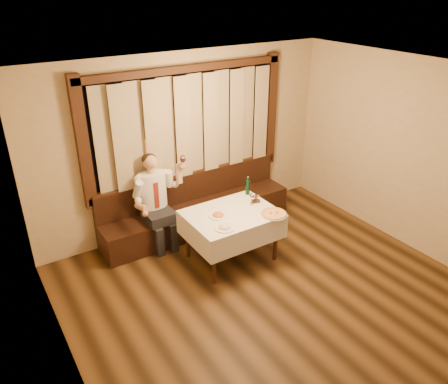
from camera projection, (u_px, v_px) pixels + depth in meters
room at (265, 184)px, 5.25m from camera, size 5.01×6.01×2.81m
banquette at (197, 211)px, 7.11m from camera, size 3.20×0.61×0.94m
dining_table at (232, 219)px, 6.18m from camera, size 1.27×0.97×0.76m
pizza at (274, 214)px, 6.07m from camera, size 0.38×0.38×0.04m
pasta_red at (218, 214)px, 6.03m from camera, size 0.27×0.27×0.09m
pasta_cream at (225, 226)px, 5.74m from camera, size 0.27×0.27×0.09m
green_bottle at (248, 187)px, 6.60m from camera, size 0.06×0.06×0.29m
table_wine_glass at (252, 196)px, 6.31m from camera, size 0.07×0.07×0.19m
cruet_caddy at (256, 199)px, 6.40m from camera, size 0.14×0.10×0.13m
seated_man at (155, 195)px, 6.45m from camera, size 0.81×0.61×1.46m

